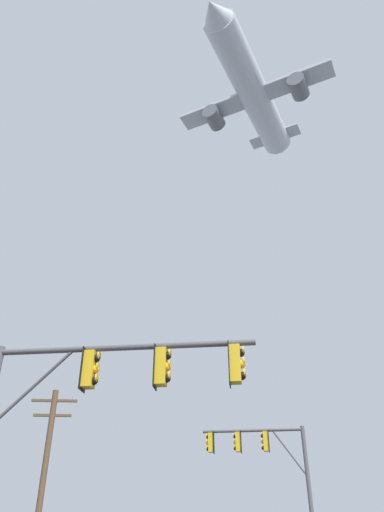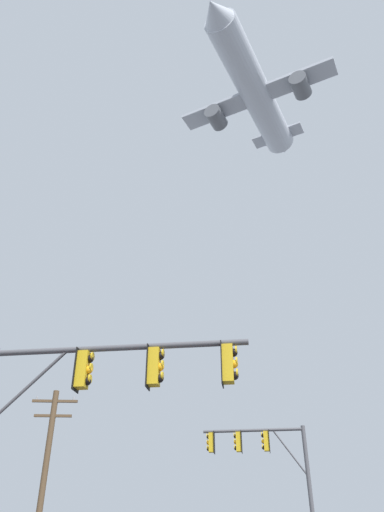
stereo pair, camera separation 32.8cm
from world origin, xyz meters
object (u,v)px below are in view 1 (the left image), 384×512
signal_pole_near (95,396)px  airplane (252,91)px  utility_pole (44,473)px  signal_pole_far (266,460)px

signal_pole_near → airplane: 55.00m
signal_pole_near → utility_pole: utility_pole is taller
signal_pole_far → airplane: 47.99m
signal_pole_near → utility_pole: 13.11m
signal_pole_near → signal_pole_far: 14.54m
signal_pole_near → utility_pole: bearing=105.9°
utility_pole → airplane: size_ratio=0.34×
signal_pole_near → utility_pole: size_ratio=0.81×
signal_pole_near → airplane: bearing=67.9°
signal_pole_far → utility_pole: size_ratio=0.81×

